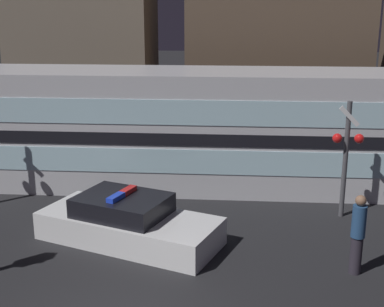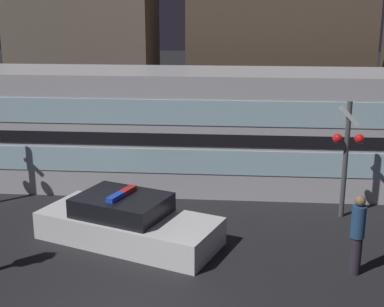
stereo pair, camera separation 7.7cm
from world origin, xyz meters
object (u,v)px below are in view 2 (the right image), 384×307
train (241,130)px  police_car (127,223)px  crossing_signal_near (347,152)px  pedestrian (357,234)px

train → police_car: 5.59m
train → police_car: size_ratio=3.54×
police_car → crossing_signal_near: (5.74, 2.05, 1.44)m
train → police_car: bearing=-122.0°
police_car → crossing_signal_near: size_ratio=1.49×
train → crossing_signal_near: train is taller
train → pedestrian: 6.45m
crossing_signal_near → police_car: bearing=-160.3°
pedestrian → crossing_signal_near: 3.48m
pedestrian → train: bearing=113.4°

